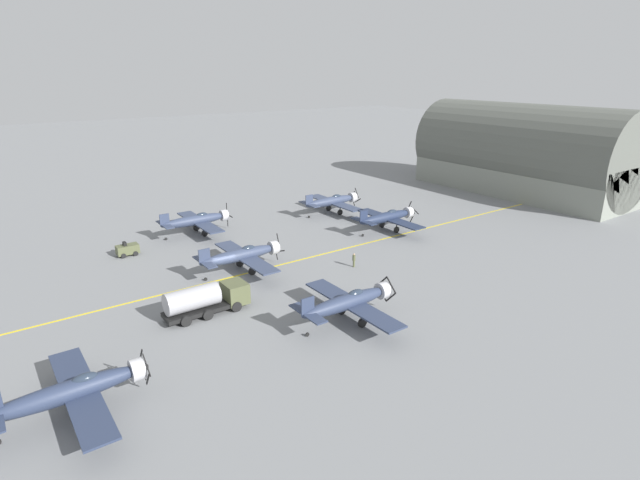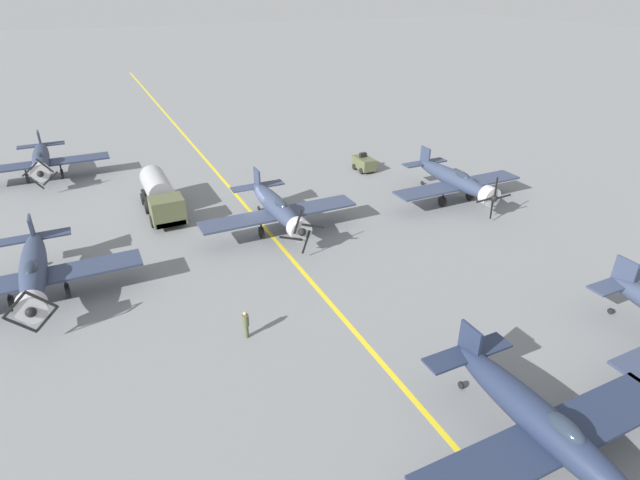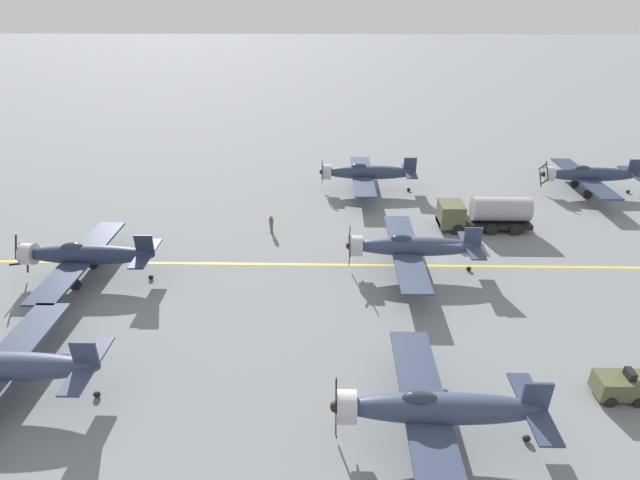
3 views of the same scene
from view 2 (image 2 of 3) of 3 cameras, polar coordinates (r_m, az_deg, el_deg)
ground_plane at (r=40.38m, az=-6.98°, el=2.12°), size 400.00×400.00×0.00m
taxiway_stripe at (r=40.38m, az=-6.98°, el=2.13°), size 0.30×160.00×0.01m
airplane_mid_left at (r=44.50m, az=15.28°, el=6.61°), size 12.00×9.98×3.80m
airplane_far_center at (r=22.23m, az=24.39°, el=-18.84°), size 12.00×9.98×3.65m
airplane_near_right at (r=55.04m, az=-29.27°, el=8.03°), size 12.00×9.98×3.65m
airplane_mid_center at (r=37.65m, az=-4.86°, el=3.65°), size 12.00×9.98×3.72m
airplane_mid_right at (r=33.88m, az=-29.94°, el=-3.14°), size 12.00×9.98×3.65m
fuel_tanker at (r=43.05m, az=-17.76°, el=4.82°), size 2.68×8.00×2.98m
tow_tractor at (r=51.13m, az=5.04°, el=8.75°), size 1.57×2.60×1.79m
ground_crew_walking at (r=27.35m, az=-8.48°, el=-9.42°), size 0.36×0.36×1.67m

